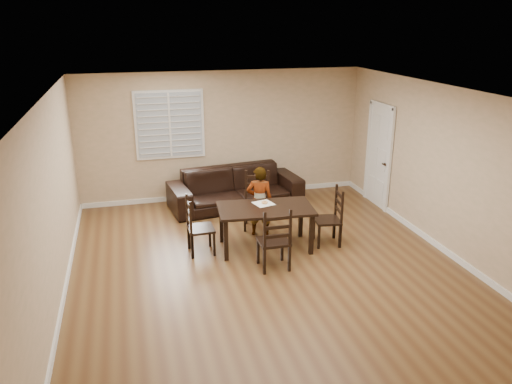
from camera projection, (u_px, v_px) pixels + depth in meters
ground at (268, 269)px, 7.76m from camera, size 7.00×7.00×0.00m
room at (268, 153)px, 7.34m from camera, size 6.04×7.04×2.72m
dining_table at (265, 212)px, 8.27m from camera, size 1.64×1.02×0.73m
chair_near at (257, 201)px, 9.27m from camera, size 0.58×0.56×1.05m
chair_far at (276, 243)px, 7.55m from camera, size 0.46×0.43×1.02m
chair_left at (194, 228)px, 8.14m from camera, size 0.42×0.45×0.98m
chair_right at (334, 219)px, 8.51m from camera, size 0.48×0.51×1.00m
child at (260, 201)px, 8.80m from camera, size 0.53×0.43×1.27m
napkin at (264, 204)px, 8.41m from camera, size 0.37×0.37×0.00m
donut at (265, 202)px, 8.40m from camera, size 0.10×0.10×0.04m
sofa at (236, 188)px, 10.26m from camera, size 2.81×1.39×0.79m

